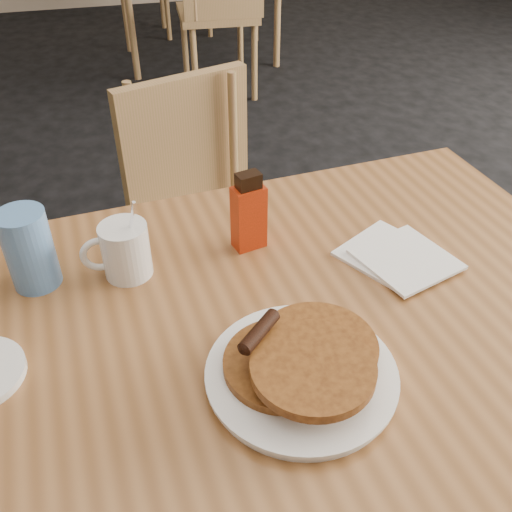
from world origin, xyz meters
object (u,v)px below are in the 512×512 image
(pancake_plate, at_px, (302,368))
(main_table, at_px, (259,346))
(blue_tumbler, at_px, (29,249))
(syrup_bottle, at_px, (249,214))
(coffee_mug, at_px, (124,250))
(chair_main_far, at_px, (195,207))

(pancake_plate, bearing_deg, main_table, 105.35)
(pancake_plate, height_order, blue_tumbler, blue_tumbler)
(blue_tumbler, bearing_deg, syrup_bottle, 1.63)
(pancake_plate, bearing_deg, coffee_mug, 125.85)
(chair_main_far, distance_m, blue_tumbler, 0.72)
(chair_main_far, relative_size, coffee_mug, 5.54)
(syrup_bottle, relative_size, blue_tumbler, 1.08)
(chair_main_far, height_order, coffee_mug, coffee_mug)
(chair_main_far, xyz_separation_m, pancake_plate, (0.02, -0.86, 0.27))
(chair_main_far, bearing_deg, coffee_mug, -127.95)
(chair_main_far, bearing_deg, syrup_bottle, -105.85)
(main_table, height_order, blue_tumbler, blue_tumbler)
(pancake_plate, relative_size, coffee_mug, 1.76)
(main_table, distance_m, blue_tumbler, 0.41)
(chair_main_far, bearing_deg, blue_tumbler, -140.91)
(syrup_bottle, bearing_deg, chair_main_far, 79.61)
(chair_main_far, xyz_separation_m, blue_tumbler, (-0.35, -0.55, 0.32))
(main_table, height_order, chair_main_far, chair_main_far)
(coffee_mug, distance_m, syrup_bottle, 0.23)
(coffee_mug, height_order, syrup_bottle, coffee_mug)
(chair_main_far, xyz_separation_m, syrup_bottle, (0.03, -0.54, 0.32))
(main_table, height_order, coffee_mug, coffee_mug)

